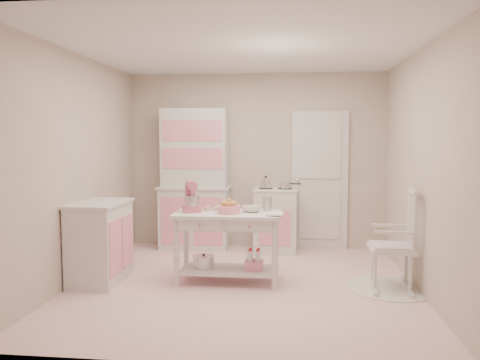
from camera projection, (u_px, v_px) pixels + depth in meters
name	position (u px, v px, depth m)	size (l,w,h in m)	color
room_shell	(243.00, 137.00, 5.11)	(3.84, 3.84, 2.62)	pink
door	(320.00, 180.00, 6.91)	(0.82, 0.05, 2.04)	silver
hutch	(194.00, 179.00, 6.90)	(1.06, 0.50, 2.08)	silver
stove	(275.00, 220.00, 6.77)	(0.62, 0.57, 0.92)	silver
base_cabinet	(100.00, 242.00, 5.32)	(0.54, 0.84, 0.92)	silver
lace_rug	(390.00, 288.00, 5.11)	(0.92, 0.92, 0.01)	white
rocking_chair	(392.00, 239.00, 5.06)	(0.48, 0.72, 1.10)	silver
work_table	(228.00, 247.00, 5.32)	(1.20, 0.60, 0.80)	silver
stand_mixer	(192.00, 197.00, 5.33)	(0.20, 0.28, 0.34)	#CE5775
cookie_tray	(217.00, 209.00, 5.48)	(0.34, 0.24, 0.02)	silver
bread_basket	(229.00, 209.00, 5.23)	(0.25, 0.25, 0.09)	pink
mixing_bowl	(251.00, 209.00, 5.33)	(0.22, 0.22, 0.07)	silver
metal_pitcher	(267.00, 204.00, 5.38)	(0.10, 0.10, 0.17)	silver
recipe_book	(267.00, 214.00, 5.11)	(0.18, 0.24, 0.02)	silver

